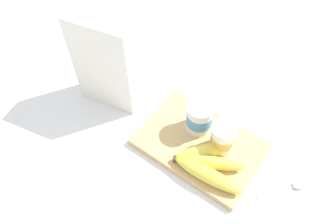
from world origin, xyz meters
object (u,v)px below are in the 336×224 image
object	(u,v)px
yogurt_cup_front	(199,117)
banana_bunch	(207,163)
cutting_board	(200,144)
spoon	(289,188)
yogurt_cup_back	(223,138)
cereal_box	(107,62)

from	to	relation	value
yogurt_cup_front	banana_bunch	xyz separation A→B (m)	(0.08, -0.09, -0.03)
cutting_board	spoon	size ratio (longest dim) A/B	2.85
banana_bunch	spoon	size ratio (longest dim) A/B	1.73
cutting_board	banana_bunch	distance (m)	0.08
yogurt_cup_back	banana_bunch	xyz separation A→B (m)	(0.00, -0.07, -0.03)
banana_bunch	yogurt_cup_back	bearing A→B (deg)	90.45
cutting_board	yogurt_cup_back	distance (m)	0.08
yogurt_cup_back	banana_bunch	bearing A→B (deg)	-89.55
yogurt_cup_front	banana_bunch	world-z (taller)	yogurt_cup_front
cereal_box	banana_bunch	xyz separation A→B (m)	(0.36, -0.05, -0.11)
cutting_board	yogurt_cup_front	size ratio (longest dim) A/B	3.50
cereal_box	yogurt_cup_front	xyz separation A→B (m)	(0.28, 0.05, -0.08)
spoon	yogurt_cup_front	bearing A→B (deg)	177.91
yogurt_cup_front	spoon	bearing A→B (deg)	-2.09
cereal_box	spoon	bearing A→B (deg)	171.37
cutting_board	yogurt_cup_front	world-z (taller)	yogurt_cup_front
cutting_board	yogurt_cup_back	size ratio (longest dim) A/B	3.70
spoon	cutting_board	bearing A→B (deg)	-173.68
cutting_board	yogurt_cup_back	bearing A→B (deg)	19.82
cutting_board	cereal_box	distance (m)	0.34
yogurt_cup_front	cutting_board	bearing A→B (deg)	-50.02
cereal_box	yogurt_cup_back	bearing A→B (deg)	171.89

